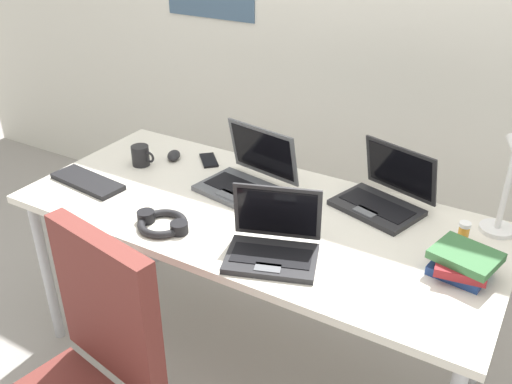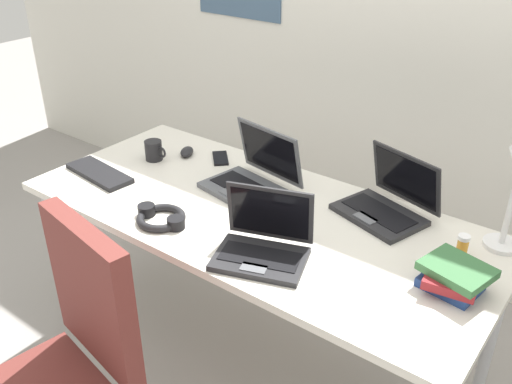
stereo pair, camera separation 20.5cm
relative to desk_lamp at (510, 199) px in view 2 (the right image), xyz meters
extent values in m
plane|color=gray|center=(-0.80, -0.28, -0.94)|extent=(12.00, 12.00, 0.00)
cube|color=silver|center=(-0.80, 0.82, 0.36)|extent=(6.00, 0.12, 2.60)
cube|color=silver|center=(-0.80, -0.28, -0.21)|extent=(1.80, 0.80, 0.03)
cylinder|color=#B2B5BA|center=(-1.64, -0.62, -0.58)|extent=(0.04, 0.04, 0.71)
cylinder|color=#B2B5BA|center=(-1.64, 0.06, -0.58)|extent=(0.04, 0.04, 0.71)
cylinder|color=#B2B5BA|center=(0.04, 0.06, -0.58)|extent=(0.04, 0.04, 0.71)
cylinder|color=white|center=(0.00, 0.03, -0.19)|extent=(0.12, 0.12, 0.02)
cube|color=#232326|center=(-0.41, -0.04, -0.19)|extent=(0.36, 0.29, 0.02)
cube|color=black|center=(-0.41, -0.04, -0.18)|extent=(0.29, 0.19, 0.00)
cube|color=#595B60|center=(-0.43, -0.11, -0.18)|extent=(0.10, 0.07, 0.00)
cube|color=#232326|center=(-0.38, 0.08, -0.07)|extent=(0.31, 0.14, 0.21)
cube|color=black|center=(-0.38, 0.08, -0.07)|extent=(0.28, 0.12, 0.17)
cube|color=#515459|center=(-0.92, -0.19, -0.19)|extent=(0.36, 0.28, 0.02)
cube|color=black|center=(-0.92, -0.19, -0.18)|extent=(0.31, 0.17, 0.00)
cube|color=#595B60|center=(-0.94, -0.26, -0.18)|extent=(0.10, 0.06, 0.00)
cube|color=#515459|center=(-0.90, -0.05, -0.07)|extent=(0.33, 0.11, 0.22)
cube|color=black|center=(-0.90, -0.06, -0.07)|extent=(0.30, 0.09, 0.19)
cube|color=#232326|center=(-0.60, -0.53, -0.19)|extent=(0.34, 0.29, 0.02)
cube|color=black|center=(-0.60, -0.53, -0.18)|extent=(0.28, 0.19, 0.00)
cube|color=#595B60|center=(-0.57, -0.59, -0.18)|extent=(0.09, 0.07, 0.00)
cube|color=#232326|center=(-0.63, -0.42, -0.08)|extent=(0.29, 0.13, 0.20)
cube|color=black|center=(-0.63, -0.43, -0.08)|extent=(0.26, 0.11, 0.17)
cube|color=black|center=(-1.50, -0.44, -0.19)|extent=(0.34, 0.15, 0.02)
ellipsoid|color=black|center=(-1.34, -0.07, -0.18)|extent=(0.10, 0.11, 0.03)
cube|color=black|center=(-1.20, -0.01, -0.19)|extent=(0.14, 0.14, 0.01)
torus|color=black|center=(-1.03, -0.54, -0.18)|extent=(0.18, 0.18, 0.03)
cylinder|color=black|center=(-1.10, -0.54, -0.18)|extent=(0.06, 0.06, 0.04)
cylinder|color=black|center=(-0.95, -0.54, -0.18)|extent=(0.06, 0.06, 0.04)
cylinder|color=gold|center=(-0.09, -0.10, -0.16)|extent=(0.04, 0.04, 0.06)
cylinder|color=white|center=(-0.09, -0.10, -0.13)|extent=(0.04, 0.04, 0.01)
cube|color=navy|center=(-0.06, -0.29, -0.18)|extent=(0.18, 0.16, 0.03)
cube|color=maroon|center=(-0.05, -0.30, -0.15)|extent=(0.17, 0.17, 0.03)
cube|color=#336638|center=(-0.05, -0.29, -0.13)|extent=(0.22, 0.20, 0.03)
cylinder|color=black|center=(-1.43, -0.19, -0.15)|extent=(0.08, 0.08, 0.09)
torus|color=black|center=(-1.38, -0.19, -0.15)|extent=(0.05, 0.01, 0.05)
cube|color=brown|center=(-0.91, -0.95, -0.21)|extent=(0.42, 0.13, 0.48)
camera|label=1|loc=(0.12, -1.83, 0.87)|focal=39.33mm
camera|label=2|loc=(0.29, -1.71, 0.87)|focal=39.33mm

